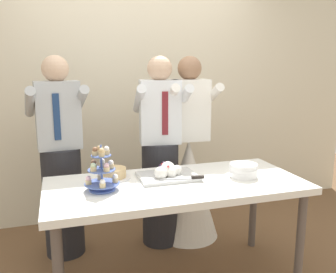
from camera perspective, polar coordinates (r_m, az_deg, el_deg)
The scene contains 9 objects.
rear_wall at distance 3.74m, azimuth -5.49°, elevation 9.28°, with size 5.20×0.10×2.90m, color beige.
dessert_table at distance 2.56m, azimuth 1.34°, elevation -8.87°, with size 1.80×0.80×0.78m.
cupcake_stand at distance 2.38m, azimuth -10.53°, elevation -5.54°, with size 0.23×0.23×0.31m.
main_cake_tray at distance 2.61m, azimuth -0.07°, elevation -5.83°, with size 0.43×0.32×0.12m.
plate_stack at distance 2.69m, azimuth 11.91°, elevation -5.27°, with size 0.21×0.21×0.10m.
round_cake at distance 2.63m, azimuth -8.62°, elevation -5.87°, with size 0.24×0.24×0.08m.
person_groom at distance 3.14m, azimuth -1.25°, elevation -4.10°, with size 0.52×0.54×1.66m.
person_bride at distance 3.31m, azimuth 3.26°, elevation -6.25°, with size 0.56×0.56×1.66m.
person_guest at distance 3.08m, azimuth -16.64°, elevation -4.92°, with size 0.50×0.53×1.66m.
Camera 1 is at (-0.77, -2.27, 1.59)m, focal length 38.26 mm.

